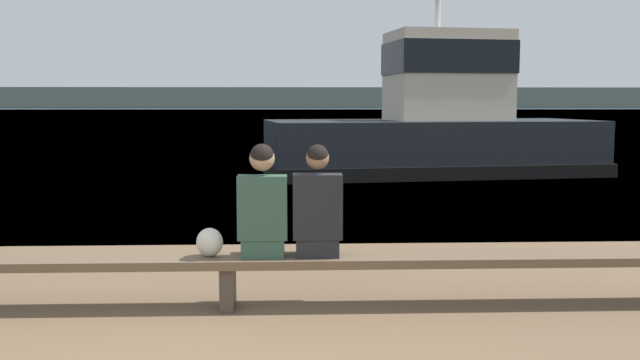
% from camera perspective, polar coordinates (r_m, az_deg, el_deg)
% --- Properties ---
extents(water_surface, '(240.00, 240.00, 0.00)m').
position_cam_1_polar(water_surface, '(129.07, -2.59, 5.50)').
color(water_surface, '#5684A3').
rests_on(water_surface, ground).
extents(far_shoreline, '(600.00, 12.00, 5.55)m').
position_cam_1_polar(far_shoreline, '(196.06, -2.51, 6.59)').
color(far_shoreline, '#4C4C42').
rests_on(far_shoreline, ground).
extents(bench_main, '(8.66, 0.42, 0.46)m').
position_cam_1_polar(bench_main, '(6.40, -7.40, -6.77)').
color(bench_main, brown).
rests_on(bench_main, ground).
extents(person_left, '(0.43, 0.39, 1.01)m').
position_cam_1_polar(person_left, '(6.28, -4.62, -2.15)').
color(person_left, '#2D4C3D').
rests_on(person_left, bench_main).
extents(person_right, '(0.43, 0.38, 1.00)m').
position_cam_1_polar(person_right, '(6.28, -0.21, -2.28)').
color(person_right, black).
rests_on(person_right, bench_main).
extents(shopping_bag, '(0.24, 0.20, 0.26)m').
position_cam_1_polar(shopping_bag, '(6.40, -8.82, -4.95)').
color(shopping_bag, beige).
rests_on(shopping_bag, bench_main).
extents(tugboat_red, '(8.71, 4.52, 6.71)m').
position_cam_1_polar(tugboat_red, '(18.32, 9.20, 4.03)').
color(tugboat_red, black).
rests_on(tugboat_red, water_surface).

